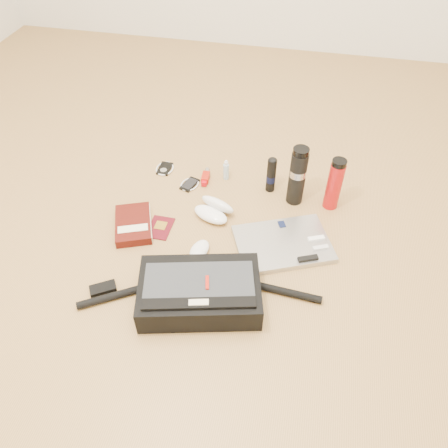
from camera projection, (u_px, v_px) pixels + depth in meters
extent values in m
plane|color=#A27A43|center=(214.00, 255.00, 1.74)|extent=(4.00, 4.00, 0.00)
cube|color=black|center=(200.00, 292.00, 1.55)|extent=(0.48, 0.36, 0.10)
cube|color=#282B30|center=(199.00, 284.00, 1.51)|extent=(0.41, 0.28, 0.01)
cube|color=black|center=(199.00, 304.00, 1.45)|extent=(0.38, 0.13, 0.01)
cube|color=beige|center=(199.00, 303.00, 1.45)|extent=(0.07, 0.04, 0.02)
cube|color=#AF170A|center=(207.00, 283.00, 1.50)|extent=(0.02, 0.06, 0.02)
cylinder|color=black|center=(114.00, 296.00, 1.59)|extent=(0.24, 0.16, 0.03)
cylinder|color=black|center=(286.00, 292.00, 1.60)|extent=(0.27, 0.05, 0.03)
cube|color=black|center=(103.00, 288.00, 1.62)|extent=(0.11, 0.09, 0.02)
cube|color=#A8A9AB|center=(283.00, 244.00, 1.77)|extent=(0.45, 0.39, 0.02)
cube|color=black|center=(282.00, 224.00, 1.83)|extent=(0.04, 0.04, 0.00)
cube|color=white|center=(316.00, 238.00, 1.77)|extent=(0.07, 0.05, 0.01)
cube|color=silver|center=(321.00, 248.00, 1.73)|extent=(0.06, 0.04, 0.01)
cube|color=black|center=(308.00, 258.00, 1.69)|extent=(0.08, 0.05, 0.01)
cube|color=#3E0C07|center=(133.00, 224.00, 1.84)|extent=(0.22, 0.26, 0.04)
cube|color=beige|center=(151.00, 222.00, 1.85)|extent=(0.08, 0.20, 0.03)
cube|color=beige|center=(133.00, 228.00, 1.79)|extent=(0.13, 0.08, 0.00)
cube|color=#490911|center=(160.00, 228.00, 1.85)|extent=(0.10, 0.13, 0.01)
cube|color=gold|center=(161.00, 225.00, 1.85)|extent=(0.05, 0.05, 0.00)
ellipsoid|color=white|center=(199.00, 250.00, 1.74)|extent=(0.09, 0.13, 0.04)
ellipsoid|color=white|center=(211.00, 214.00, 1.87)|extent=(0.18, 0.14, 0.05)
ellipsoid|color=white|center=(218.00, 204.00, 1.89)|extent=(0.18, 0.14, 0.09)
ellipsoid|color=black|center=(205.00, 211.00, 1.88)|extent=(0.05, 0.04, 0.01)
ellipsoid|color=black|center=(217.00, 217.00, 1.86)|extent=(0.05, 0.04, 0.01)
cylinder|color=black|center=(211.00, 213.00, 1.87)|extent=(0.03, 0.01, 0.01)
cube|color=black|center=(165.00, 169.00, 2.13)|extent=(0.06, 0.10, 0.01)
cylinder|color=#ADADB0|center=(163.00, 170.00, 2.11)|extent=(0.03, 0.03, 0.00)
torus|color=white|center=(165.00, 168.00, 2.13)|extent=(0.08, 0.08, 0.01)
cube|color=black|center=(190.00, 184.00, 2.05)|extent=(0.08, 0.11, 0.01)
cube|color=black|center=(190.00, 184.00, 2.04)|extent=(0.07, 0.09, 0.00)
torus|color=white|center=(190.00, 184.00, 2.05)|extent=(0.10, 0.10, 0.01)
cube|color=#A0170A|center=(206.00, 178.00, 2.06)|extent=(0.04, 0.07, 0.03)
cube|color=#B10912|center=(204.00, 183.00, 2.03)|extent=(0.03, 0.02, 0.02)
cylinder|color=#9A9A9C|center=(207.00, 172.00, 2.10)|extent=(0.03, 0.04, 0.02)
cylinder|color=#A0BFD2|center=(226.00, 172.00, 2.06)|extent=(0.03, 0.03, 0.08)
cylinder|color=silver|center=(226.00, 163.00, 2.02)|extent=(0.02, 0.02, 0.02)
cylinder|color=white|center=(226.00, 162.00, 2.01)|extent=(0.01, 0.01, 0.01)
cylinder|color=black|center=(271.00, 175.00, 1.97)|extent=(0.05, 0.05, 0.17)
cylinder|color=black|center=(271.00, 179.00, 1.98)|extent=(0.05, 0.05, 0.03)
ellipsoid|color=black|center=(273.00, 160.00, 1.91)|extent=(0.05, 0.05, 0.02)
cylinder|color=black|center=(297.00, 178.00, 1.88)|extent=(0.07, 0.07, 0.26)
cylinder|color=#B0B0B3|center=(298.00, 172.00, 1.86)|extent=(0.07, 0.07, 0.03)
cylinder|color=black|center=(301.00, 151.00, 1.78)|extent=(0.07, 0.07, 0.03)
cylinder|color=#AD1313|center=(334.00, 186.00, 1.87)|extent=(0.07, 0.07, 0.23)
cylinder|color=black|center=(339.00, 163.00, 1.78)|extent=(0.07, 0.07, 0.02)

